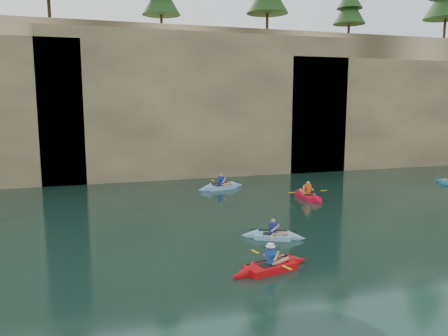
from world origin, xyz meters
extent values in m
plane|color=black|center=(0.00, 0.00, 0.00)|extent=(160.00, 160.00, 0.00)
cube|color=tan|center=(0.00, 30.00, 6.00)|extent=(70.00, 16.00, 12.00)
cube|color=tan|center=(2.00, 22.60, 5.70)|extent=(24.00, 2.40, 11.40)
cube|color=tan|center=(22.00, 22.60, 4.92)|extent=(26.00, 2.40, 9.84)
cube|color=black|center=(-4.00, 21.95, 1.60)|extent=(3.50, 1.00, 3.20)
cube|color=black|center=(10.00, 21.95, 2.25)|extent=(5.00, 1.00, 4.50)
cube|color=red|center=(-0.79, 2.75, 0.15)|extent=(2.67, 1.40, 0.29)
cone|color=red|center=(0.37, 3.04, 0.15)|extent=(1.06, 0.96, 0.76)
cone|color=red|center=(-1.95, 2.45, 0.15)|extent=(1.06, 0.96, 0.76)
cube|color=black|center=(-0.94, 2.71, 0.26)|extent=(0.65, 0.60, 0.04)
cube|color=#1C459B|center=(-0.79, 2.75, 0.54)|extent=(0.37, 0.29, 0.48)
sphere|color=tan|center=(-0.79, 2.75, 0.89)|extent=(0.20, 0.20, 0.20)
cylinder|color=black|center=(-0.79, 2.75, 0.43)|extent=(1.98, 0.54, 0.04)
cube|color=yellow|center=(-1.02, 3.64, 0.43)|extent=(0.18, 0.43, 0.02)
cube|color=yellow|center=(-0.57, 1.86, 0.43)|extent=(0.18, 0.43, 0.02)
cylinder|color=white|center=(-0.79, 2.75, 0.93)|extent=(0.35, 0.35, 0.10)
cube|color=#7EB5D3|center=(0.75, 6.06, 0.12)|extent=(2.25, 1.60, 0.25)
cone|color=#7EB5D3|center=(1.66, 5.60, 0.12)|extent=(0.98, 0.94, 0.67)
cone|color=#7EB5D3|center=(-0.16, 6.53, 0.12)|extent=(0.98, 0.94, 0.67)
cube|color=black|center=(0.62, 6.13, 0.22)|extent=(0.68, 0.62, 0.04)
cube|color=navy|center=(0.75, 6.06, 0.47)|extent=(0.36, 0.31, 0.45)
sphere|color=tan|center=(0.75, 6.06, 0.80)|extent=(0.19, 0.19, 0.19)
cylinder|color=black|center=(0.75, 6.06, 0.39)|extent=(1.78, 0.93, 0.04)
cube|color=yellow|center=(1.16, 6.86, 0.39)|extent=(0.26, 0.41, 0.02)
cube|color=yellow|center=(0.35, 5.27, 0.39)|extent=(0.26, 0.41, 0.02)
cube|color=red|center=(5.96, 12.74, 0.15)|extent=(0.87, 2.78, 0.29)
cone|color=red|center=(5.98, 14.04, 0.15)|extent=(0.81, 0.99, 0.80)
cone|color=red|center=(5.95, 11.43, 0.15)|extent=(0.81, 0.99, 0.80)
cube|color=black|center=(5.96, 12.59, 0.26)|extent=(0.51, 0.56, 0.04)
cube|color=#E45513|center=(5.96, 12.74, 0.57)|extent=(0.24, 0.37, 0.53)
sphere|color=tan|center=(5.96, 12.74, 0.96)|extent=(0.22, 0.22, 0.22)
cylinder|color=black|center=(5.96, 12.74, 0.43)|extent=(0.07, 2.36, 0.04)
cube|color=yellow|center=(4.88, 12.75, 0.43)|extent=(0.42, 0.09, 0.02)
cube|color=yellow|center=(7.04, 12.72, 0.43)|extent=(0.42, 0.09, 0.02)
cube|color=#84ADDD|center=(1.68, 17.02, 0.15)|extent=(2.81, 1.47, 0.29)
cone|color=#84ADDD|center=(2.91, 17.33, 0.15)|extent=(1.12, 1.01, 0.80)
cone|color=#84ADDD|center=(0.46, 16.72, 0.15)|extent=(1.12, 1.01, 0.80)
cube|color=black|center=(1.54, 16.99, 0.26)|extent=(0.66, 0.62, 0.04)
cube|color=navy|center=(1.68, 17.02, 0.58)|extent=(0.41, 0.32, 0.54)
sphere|color=tan|center=(1.68, 17.02, 0.96)|extent=(0.23, 0.23, 0.23)
cylinder|color=black|center=(1.68, 17.02, 0.43)|extent=(2.31, 0.61, 0.04)
cube|color=yellow|center=(1.42, 18.08, 0.43)|extent=(0.18, 0.43, 0.02)
cube|color=yellow|center=(1.95, 15.97, 0.43)|extent=(0.18, 0.43, 0.02)
cone|color=#3A90C7|center=(17.82, 14.67, 0.13)|extent=(0.77, 0.95, 0.72)
cube|color=yellow|center=(16.92, 13.40, 0.40)|extent=(0.42, 0.10, 0.02)
camera|label=1|loc=(-6.66, -10.77, 5.94)|focal=35.00mm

